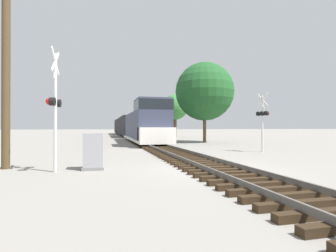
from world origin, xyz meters
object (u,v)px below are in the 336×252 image
crossing_signal_far (263,116)px  tree_far_right (205,92)px  relay_cabinet (93,152)px  freight_train (129,126)px  crossing_signal_near (55,104)px  tree_mid_background (175,107)px  utility_pole (6,53)px

crossing_signal_far → tree_far_right: 11.72m
crossing_signal_far → relay_cabinet: (-10.84, -4.88, -1.72)m
freight_train → crossing_signal_near: (-5.97, -34.94, 0.69)m
freight_train → crossing_signal_far: bearing=-78.2°
relay_cabinet → tree_far_right: bearing=55.4°
relay_cabinet → tree_mid_background: (12.14, 31.97, 4.34)m
crossing_signal_far → tree_mid_background: 27.24m
relay_cabinet → tree_mid_background: size_ratio=0.20×
tree_far_right → tree_mid_background: bearing=86.4°
crossing_signal_near → tree_mid_background: tree_mid_background is taller
freight_train → relay_cabinet: bearing=-97.5°
utility_pole → freight_train: bearing=76.6°
tree_mid_background → relay_cabinet: bearing=-110.8°
freight_train → relay_cabinet: freight_train is taller
relay_cabinet → freight_train: bearing=82.5°
crossing_signal_far → utility_pole: bearing=93.0°
crossing_signal_near → relay_cabinet: (1.38, 0.25, -1.82)m
relay_cabinet → tree_mid_background: bearing=69.2°
freight_train → tree_mid_background: tree_mid_background is taller
crossing_signal_far → utility_pole: 14.94m
freight_train → utility_pole: (-8.01, -33.67, 2.81)m
utility_pole → crossing_signal_far: bearing=15.2°
relay_cabinet → tree_mid_background: tree_mid_background is taller
crossing_signal_near → freight_train: bearing=177.2°
freight_train → crossing_signal_far: (6.24, -29.81, 0.59)m
freight_train → tree_far_right: (6.57, -18.53, 3.75)m
crossing_signal_near → tree_far_right: 20.87m
freight_train → relay_cabinet: 35.01m
tree_far_right → freight_train: bearing=109.5°
freight_train → utility_pole: size_ratio=5.71×
freight_train → tree_far_right: 20.01m
crossing_signal_near → utility_pole: size_ratio=0.51×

